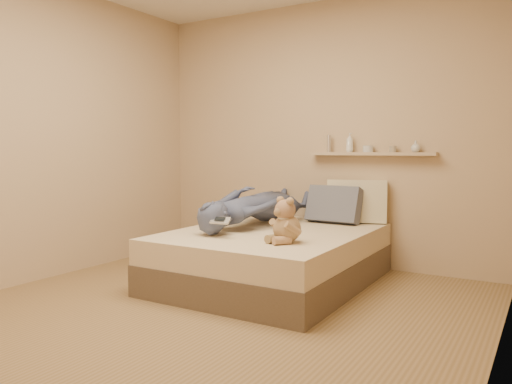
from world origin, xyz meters
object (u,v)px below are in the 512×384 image
Objects in this scene: pillow_grey at (334,205)px; person at (255,206)px; dark_plush at (233,210)px; wall_shelf at (371,154)px; game_console at (220,220)px; teddy_bear at (285,224)px; bed at (273,257)px; pillow_cream at (357,201)px.

pillow_grey is 0.76m from person.
dark_plush is 0.21× the size of wall_shelf.
game_console is 0.72m from person.
dark_plush is at bearing 117.57° from game_console.
game_console is at bearing -169.59° from teddy_bear.
wall_shelf reaches higher than person.
bed is 3.45× the size of pillow_cream.
game_console is 0.67× the size of dark_plush.
person is 1.21m from wall_shelf.
game_console is at bearing 101.82° from person.
teddy_bear is (0.52, 0.10, 0.00)m from game_console.
game_console is 0.14× the size of wall_shelf.
pillow_cream reaches higher than bed.
pillow_grey reaches higher than game_console.
pillow_grey is at bearing -141.49° from wall_shelf.
wall_shelf is (0.10, 0.08, 0.45)m from pillow_cream.
pillow_cream is at bearing 38.97° from pillow_grey.
bed is 1.38m from wall_shelf.
person is (-0.11, 0.71, 0.04)m from game_console.
pillow_grey is at bearing -134.62° from person.
pillow_grey reaches higher than dark_plush.
bed is 1.03m from pillow_cream.
game_console is 0.11× the size of person.
bed is at bearing -111.71° from pillow_grey.
teddy_bear is at bearing -94.43° from pillow_cream.
person is at bearing 148.48° from bed.
wall_shelf is (0.20, 1.35, 0.51)m from teddy_bear.
dark_plush is 1.19m from pillow_cream.
dark_plush is at bearing 141.28° from teddy_bear.
pillow_grey is at bearing 70.01° from game_console.
game_console is 0.33× the size of pillow_grey.
pillow_grey is 0.60m from wall_shelf.
game_console is 1.00m from dark_plush.
pillow_cream is 0.46× the size of wall_shelf.
pillow_cream is (1.08, 0.48, 0.09)m from dark_plush.
teddy_bear is 1.26m from dark_plush.
person is (-0.56, -0.52, 0.01)m from pillow_grey.
teddy_bear is at bearing -98.46° from wall_shelf.
bed is 0.79m from dark_plush.
game_console is 1.69m from wall_shelf.
game_console is 0.48× the size of teddy_bear.
teddy_bear is (0.35, -0.44, 0.37)m from bed.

